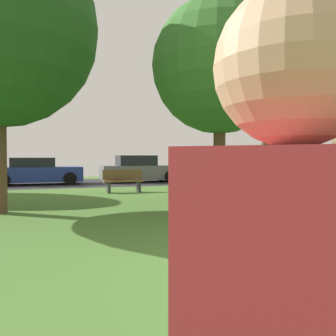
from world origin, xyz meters
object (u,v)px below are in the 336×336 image
maple_tree_near (220,66)px  park_bench (123,181)px  birch_tree_lone (266,85)px  parked_car_grey (139,170)px  frisbee_disc (306,216)px  parked_car_blue (37,172)px

maple_tree_near → park_bench: (-1.39, 5.45, -3.30)m
birch_tree_lone → parked_car_grey: 8.42m
maple_tree_near → parked_car_grey: bearing=86.5°
frisbee_disc → parked_car_blue: (-6.14, 12.40, 0.62)m
parked_car_grey → frisbee_disc: bearing=-86.4°
birch_tree_lone → parked_car_grey: size_ratio=1.42×
park_bench → parked_car_grey: bearing=-110.8°
park_bench → parked_car_blue: bearing=-58.2°
birch_tree_lone → parked_car_blue: birch_tree_lone is taller
maple_tree_near → parked_car_grey: (0.67, 10.87, -3.09)m
birch_tree_lone → parked_car_blue: bearing=144.8°
parked_car_grey → park_bench: size_ratio=2.68×
birch_tree_lone → parked_car_blue: size_ratio=1.39×
parked_car_blue → park_bench: (3.31, -5.34, -0.17)m
birch_tree_lone → frisbee_disc: (-3.01, -5.95, -4.41)m
parked_car_blue → parked_car_grey: (5.36, 0.08, 0.04)m
maple_tree_near → parked_car_blue: maple_tree_near is taller
maple_tree_near → park_bench: size_ratio=3.47×
birch_tree_lone → maple_tree_near: size_ratio=1.10×
maple_tree_near → park_bench: maple_tree_near is taller
birch_tree_lone → park_bench: 7.14m
frisbee_disc → birch_tree_lone: bearing=63.2°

